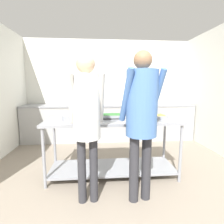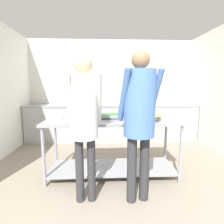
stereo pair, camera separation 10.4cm
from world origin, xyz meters
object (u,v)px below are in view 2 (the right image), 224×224
Objects in this scene: broccoli_bowl at (89,118)px; serving_tray_roast at (110,116)px; plate_stack at (130,115)px; water_bottle at (144,100)px; sauce_pan at (70,117)px; serving_tray_vegetables at (153,117)px; guest_serving_left at (139,111)px; guest_serving_right at (84,113)px.

broccoli_bowl is 0.51× the size of serving_tray_roast.
serving_tray_roast is (0.32, 0.23, -0.01)m from broccoli_bowl.
water_bottle is (0.62, 1.71, 0.12)m from plate_stack.
serving_tray_vegetables is at bearing 0.30° from sauce_pan.
guest_serving_left reaches higher than serving_tray_roast.
serving_tray_roast is (0.63, 0.13, -0.01)m from sauce_pan.
guest_serving_left is 0.64m from guest_serving_right.
sauce_pan reaches higher than serving_tray_vegetables.
broccoli_bowl reaches higher than plate_stack.
serving_tray_vegetables is at bearing -26.12° from plate_stack.
serving_tray_roast is 0.97× the size of serving_tray_vegetables.
serving_tray_vegetables is 0.81m from guest_serving_left.
guest_serving_left is at bearing -104.23° from water_bottle.
plate_stack reaches higher than serving_tray_roast.
water_bottle is at bearing 61.35° from serving_tray_roast.
plate_stack is (0.65, 0.27, -0.00)m from broccoli_bowl.
sauce_pan is 2.46m from water_bottle.
serving_tray_roast is 0.89m from guest_serving_left.
water_bottle reaches higher than serving_tray_roast.
guest_serving_right is (-0.01, -0.56, 0.17)m from broccoli_bowl.
water_bottle is (1.29, 2.54, -0.05)m from guest_serving_right.
serving_tray_vegetables is at bearing 33.60° from guest_serving_right.
broccoli_bowl reaches higher than sauce_pan.
serving_tray_vegetables is at bearing 6.00° from broccoli_bowl.
water_bottle reaches higher than sauce_pan.
broccoli_bowl is 0.49× the size of serving_tray_vegetables.
serving_tray_roast is 0.21× the size of guest_serving_right.
serving_tray_vegetables is at bearing -98.61° from water_bottle.
plate_stack is 0.58× the size of serving_tray_vegetables.
guest_serving_left is 2.65m from water_bottle.
broccoli_bowl is 0.71m from plate_stack.
guest_serving_right is 2.85m from water_bottle.
sauce_pan is 0.21× the size of guest_serving_right.
broccoli_bowl is 1.00m from serving_tray_vegetables.
serving_tray_vegetables is 1.90m from water_bottle.
sauce_pan is 1.65× the size of plate_stack.
guest_serving_left reaches higher than broccoli_bowl.
serving_tray_vegetables is 0.21× the size of guest_serving_left.
guest_serving_right is (-0.64, 0.02, -0.02)m from guest_serving_left.
water_bottle is (0.65, 2.57, -0.07)m from guest_serving_left.
serving_tray_roast is at bearing 110.61° from guest_serving_left.
guest_serving_right is (0.30, -0.66, 0.16)m from sauce_pan.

